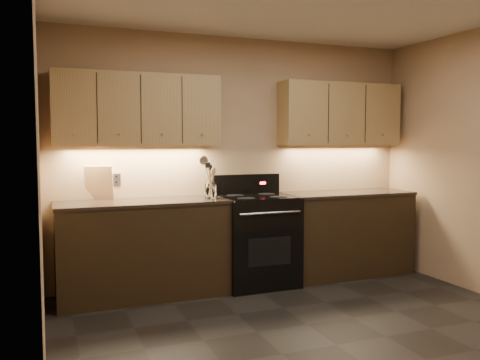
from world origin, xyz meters
The scene contains 15 objects.
floor centered at (0.00, 0.00, 0.00)m, with size 4.00×4.00×0.00m, color black.
wall_back centered at (0.00, 2.00, 1.30)m, with size 4.00×0.04×2.60m, color tan.
wall_left centered at (-2.00, 0.00, 1.30)m, with size 0.04×4.00×2.60m, color tan.
counter_left centered at (-1.10, 1.70, 0.47)m, with size 1.62×0.62×0.93m.
counter_right centered at (1.18, 1.70, 0.47)m, with size 1.46×0.62×0.93m.
stove centered at (0.08, 1.68, 0.48)m, with size 0.76×0.68×1.14m.
upper_cab_left centered at (-1.10, 1.85, 1.80)m, with size 1.60×0.30×0.70m, color tan.
upper_cab_right centered at (1.18, 1.85, 1.80)m, with size 1.44×0.30×0.70m, color tan.
outlet_plate centered at (-1.30, 1.99, 1.12)m, with size 0.09×0.01×0.12m, color #B2B5BA.
utensil_crock centered at (-0.42, 1.68, 1.00)m, with size 0.13×0.13×0.14m.
cutting_board centered at (-1.47, 1.95, 1.10)m, with size 0.27×0.02×0.34m, color tan.
wooden_spoon centered at (-0.44, 1.67, 1.09)m, with size 0.06×0.06×0.29m, color tan, non-canonical shape.
black_turner centered at (-0.40, 1.67, 1.11)m, with size 0.08×0.08×0.34m, color black, non-canonical shape.
steel_spatula centered at (-0.38, 1.68, 1.13)m, with size 0.08×0.08×0.37m, color silver, non-canonical shape.
steel_skimmer centered at (-0.38, 1.67, 1.15)m, with size 0.09×0.09×0.40m, color silver, non-canonical shape.
Camera 1 is at (-1.99, -3.12, 1.51)m, focal length 38.00 mm.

